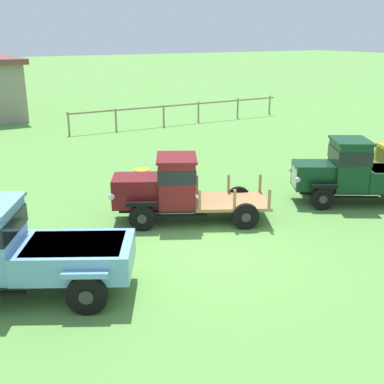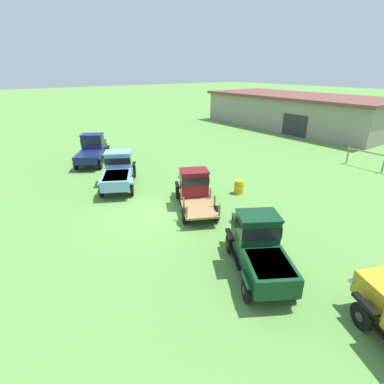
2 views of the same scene
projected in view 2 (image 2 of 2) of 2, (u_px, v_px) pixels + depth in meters
name	position (u px, v px, depth m)	size (l,w,h in m)	color
ground_plane	(151.00, 214.00, 16.10)	(240.00, 240.00, 0.00)	#5B9342
farm_shed	(296.00, 111.00, 39.17)	(23.99, 10.57, 4.15)	gray
vintage_truck_foreground_near	(93.00, 149.00, 24.56)	(5.31, 4.16, 2.30)	black
vintage_truck_second_in_line	(119.00, 169.00, 19.73)	(5.48, 3.97, 2.21)	black
vintage_truck_midrow_center	(194.00, 186.00, 16.95)	(5.12, 3.67, 2.10)	black
vintage_truck_far_side	(258.00, 245.00, 11.27)	(4.60, 3.57, 2.26)	black
oil_drum_beside_row	(239.00, 187.00, 18.67)	(0.61, 0.61, 0.85)	gold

